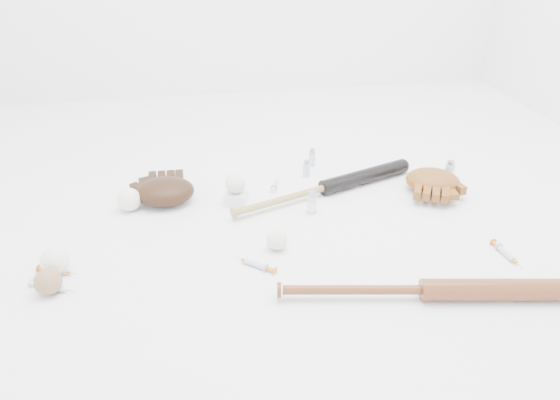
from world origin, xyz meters
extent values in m
plane|color=white|center=(0.00, 0.00, 0.00)|extent=(3.00, 3.00, 0.00)
cube|color=yellow|center=(-0.36, 0.45, 0.00)|extent=(0.07, 0.09, 0.00)
cube|color=white|center=(-0.14, 0.18, 0.02)|extent=(0.10, 0.10, 0.04)
sphere|color=white|center=(-0.14, 0.18, 0.08)|extent=(0.07, 0.07, 0.07)
sphere|color=white|center=(-0.70, -0.15, 0.04)|extent=(0.08, 0.08, 0.08)
sphere|color=white|center=(-0.51, 0.19, 0.04)|extent=(0.08, 0.08, 0.08)
sphere|color=white|center=(-0.04, -0.14, 0.03)|extent=(0.07, 0.07, 0.07)
sphere|color=olive|center=(-0.70, -0.25, 0.04)|extent=(0.08, 0.08, 0.08)
cylinder|color=silver|center=(0.20, 0.45, 0.04)|extent=(0.03, 0.03, 0.07)
cylinder|color=silver|center=(0.16, 0.35, 0.03)|extent=(0.03, 0.03, 0.07)
cylinder|color=silver|center=(0.11, 0.07, 0.04)|extent=(0.03, 0.03, 0.08)
cylinder|color=silver|center=(0.69, 0.22, 0.04)|extent=(0.04, 0.04, 0.09)
camera|label=1|loc=(-0.28, -1.55, 0.95)|focal=35.00mm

